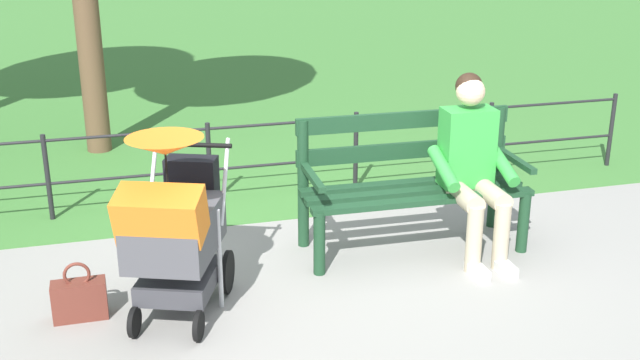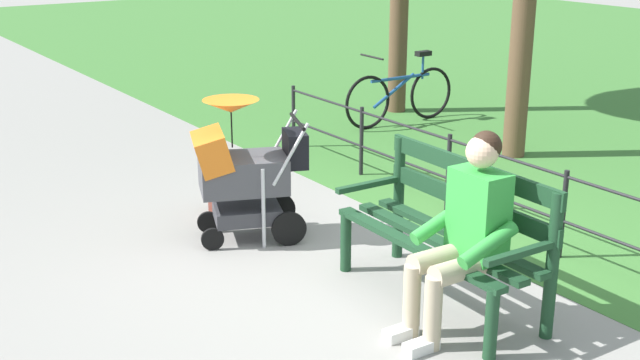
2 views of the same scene
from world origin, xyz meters
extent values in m
plane|color=gray|center=(0.00, 0.00, 0.00)|extent=(60.00, 60.00, 0.00)
cube|color=#193D23|center=(-0.66, -0.18, 0.45)|extent=(1.60, 0.14, 0.04)
cube|color=#193D23|center=(-0.65, 0.00, 0.45)|extent=(1.60, 0.14, 0.04)
cube|color=#193D23|center=(-0.65, 0.18, 0.45)|extent=(1.60, 0.14, 0.04)
cube|color=#193D23|center=(-0.66, -0.28, 0.67)|extent=(1.60, 0.08, 0.12)
cube|color=#193D23|center=(-0.66, -0.28, 0.90)|extent=(1.60, 0.08, 0.12)
cylinder|color=#193D23|center=(-1.40, 0.22, 0.23)|extent=(0.08, 0.08, 0.45)
cylinder|color=#193D23|center=(-1.41, -0.26, 0.47)|extent=(0.08, 0.08, 0.95)
cube|color=#193D23|center=(-1.40, 0.02, 0.63)|extent=(0.06, 0.56, 0.04)
cylinder|color=#193D23|center=(0.10, 0.18, 0.23)|extent=(0.08, 0.08, 0.45)
cylinder|color=#193D23|center=(0.09, -0.30, 0.47)|extent=(0.08, 0.08, 0.95)
cube|color=#193D23|center=(0.10, -0.02, 0.63)|extent=(0.06, 0.56, 0.04)
cylinder|color=tan|center=(-1.12, 0.22, 0.47)|extent=(0.15, 0.40, 0.14)
cylinder|color=tan|center=(-0.92, 0.22, 0.47)|extent=(0.15, 0.40, 0.14)
cylinder|color=tan|center=(-1.11, 0.42, 0.24)|extent=(0.11, 0.11, 0.47)
cylinder|color=tan|center=(-0.91, 0.42, 0.24)|extent=(0.11, 0.11, 0.47)
cube|color=silver|center=(-1.11, 0.50, 0.04)|extent=(0.11, 0.22, 0.07)
cube|color=silver|center=(-0.91, 0.50, 0.04)|extent=(0.11, 0.22, 0.07)
cube|color=green|center=(-1.02, 0.00, 0.75)|extent=(0.37, 0.23, 0.56)
cylinder|color=green|center=(-1.24, 0.13, 0.65)|extent=(0.10, 0.43, 0.23)
cylinder|color=green|center=(-0.80, 0.11, 0.65)|extent=(0.10, 0.43, 0.23)
sphere|color=beige|center=(-1.02, 0.00, 1.15)|extent=(0.20, 0.20, 0.20)
sphere|color=black|center=(-1.03, -0.03, 1.18)|extent=(0.19, 0.19, 0.19)
cylinder|color=black|center=(0.74, 0.27, 0.14)|extent=(0.13, 0.27, 0.28)
cylinder|color=black|center=(1.17, 0.10, 0.14)|extent=(0.13, 0.27, 0.28)
cylinder|color=black|center=(1.00, 0.82, 0.09)|extent=(0.09, 0.18, 0.18)
cylinder|color=black|center=(1.35, 0.68, 0.09)|extent=(0.09, 0.18, 0.18)
cube|color=#38383D|center=(1.06, 0.47, 0.22)|extent=(0.58, 0.64, 0.12)
cylinder|color=silver|center=(0.81, 0.46, 0.33)|extent=(0.03, 0.03, 0.65)
cylinder|color=silver|center=(1.24, 0.29, 0.33)|extent=(0.03, 0.03, 0.65)
cube|color=#47474C|center=(1.07, 0.49, 0.55)|extent=(0.68, 0.80, 0.28)
cube|color=orange|center=(1.16, 0.71, 0.75)|extent=(0.56, 0.46, 0.33)
cylinder|color=black|center=(0.91, 0.08, 0.95)|extent=(0.49, 0.22, 0.03)
cylinder|color=silver|center=(0.73, 0.26, 0.75)|extent=(0.13, 0.29, 0.49)
cylinder|color=silver|center=(1.16, 0.09, 0.75)|extent=(0.13, 0.29, 0.49)
cone|color=orange|center=(1.10, 0.56, 1.10)|extent=(0.57, 0.57, 0.10)
cylinder|color=black|center=(1.10, 0.56, 0.92)|extent=(0.01, 0.01, 0.30)
cube|color=black|center=(0.92, 0.10, 0.73)|extent=(0.36, 0.27, 0.28)
cube|color=brown|center=(1.65, 0.37, 0.12)|extent=(0.32, 0.14, 0.24)
torus|color=brown|center=(1.65, 0.37, 0.29)|extent=(0.16, 0.02, 0.16)
cylinder|color=black|center=(-0.63, -1.31, 0.35)|extent=(0.04, 0.04, 0.70)
cylinder|color=black|center=(0.63, -1.31, 0.35)|extent=(0.04, 0.04, 0.70)
cylinder|color=black|center=(1.89, -1.31, 0.35)|extent=(0.04, 0.04, 0.70)
cylinder|color=black|center=(3.15, -1.31, 0.35)|extent=(0.04, 0.04, 0.70)
cylinder|color=black|center=(0.00, -1.31, 0.65)|extent=(6.30, 0.02, 0.02)
cylinder|color=black|center=(0.00, -1.31, 0.30)|extent=(6.30, 0.02, 0.02)
cylinder|color=brown|center=(1.51, -3.09, 1.35)|extent=(0.24, 0.24, 2.71)
torus|color=black|center=(3.32, -2.48, 0.33)|extent=(0.05, 0.66, 0.66)
torus|color=black|center=(3.31, -3.48, 0.33)|extent=(0.05, 0.66, 0.66)
cylinder|color=#1E4C8C|center=(3.32, -2.98, 0.58)|extent=(0.05, 0.90, 0.04)
cylinder|color=#1E4C8C|center=(3.32, -2.88, 0.43)|extent=(0.05, 0.63, 0.38)
cylinder|color=#1E4C8C|center=(3.31, -3.33, 0.68)|extent=(0.03, 0.03, 0.30)
cube|color=black|center=(3.31, -3.33, 0.85)|extent=(0.10, 0.20, 0.06)
cylinder|color=black|center=(3.32, -2.53, 0.88)|extent=(0.44, 0.03, 0.02)
camera|label=1|loc=(1.38, 4.81, 2.39)|focal=44.11mm
camera|label=2|loc=(-4.37, 3.45, 2.51)|focal=45.91mm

